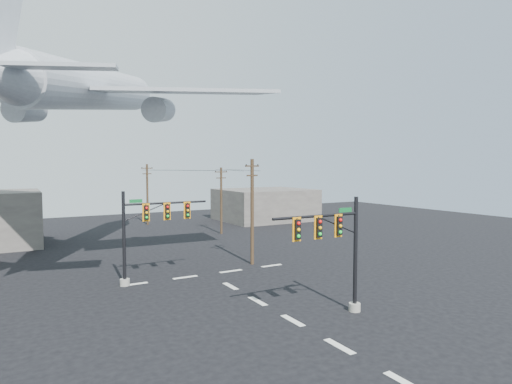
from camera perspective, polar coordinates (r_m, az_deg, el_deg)
ground at (r=25.44m, az=4.92°, el=-16.72°), size 120.00×120.00×0.00m
lane_markings at (r=29.75m, az=-1.09°, el=-13.66°), size 14.00×21.20×0.01m
signal_mast_near at (r=25.52m, az=10.79°, el=-7.58°), size 6.21×0.77×6.96m
signal_mast_far at (r=33.06m, az=-14.43°, el=-5.06°), size 6.79×0.76×6.95m
utility_pole_a at (r=37.95m, az=-0.51°, el=-2.35°), size 1.78×0.86×9.40m
utility_pole_b at (r=55.34m, az=-4.66°, el=-0.96°), size 1.74×0.29×8.59m
utility_pole_c at (r=65.66m, az=-14.29°, el=-0.14°), size 1.83×0.58×9.07m
power_lines at (r=52.50m, az=-6.55°, el=2.91°), size 7.59×30.24×0.19m
airliner at (r=40.03m, az=-20.93°, el=12.69°), size 28.07×30.77×8.82m
building_right at (r=69.73m, az=1.18°, el=-1.68°), size 14.00×12.00×5.00m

